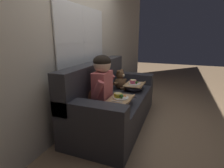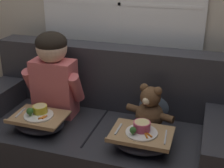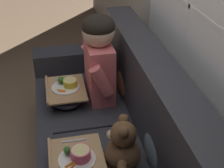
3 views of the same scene
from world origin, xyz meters
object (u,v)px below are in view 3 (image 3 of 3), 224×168
teddy_bear (122,148)px  child_figure (99,54)px  couch (111,139)px  lap_tray_child (66,93)px  throw_pillow_behind_child (126,76)px  throw_pillow_behind_teddy (158,142)px  lap_tray_teddy (77,166)px

teddy_bear → child_figure: bearing=179.7°
couch → teddy_bear: size_ratio=5.30×
child_figure → lap_tray_child: bearing=-90.2°
throw_pillow_behind_child → throw_pillow_behind_teddy: throw_pillow_behind_teddy is taller
child_figure → throw_pillow_behind_child: bearing=90.0°
lap_tray_child → child_figure: bearing=89.8°
couch → throw_pillow_behind_child: couch is taller
child_figure → lap_tray_child: size_ratio=1.73×
child_figure → lap_tray_teddy: (0.76, -0.26, -0.30)m
throw_pillow_behind_child → throw_pillow_behind_teddy: 0.76m
couch → throw_pillow_behind_teddy: couch is taller
throw_pillow_behind_teddy → child_figure: bearing=-164.7°
teddy_bear → lap_tray_child: (-0.76, -0.26, -0.08)m
teddy_bear → throw_pillow_behind_child: bearing=164.4°
couch → throw_pillow_behind_teddy: size_ratio=5.69×
throw_pillow_behind_child → throw_pillow_behind_teddy: (0.76, 0.00, 0.00)m
couch → throw_pillow_behind_child: (-0.38, 0.20, 0.27)m
couch → teddy_bear: 0.46m
lap_tray_teddy → child_figure: bearing=161.0°
couch → lap_tray_teddy: couch is taller
couch → lap_tray_teddy: bearing=-35.6°
throw_pillow_behind_teddy → lap_tray_child: size_ratio=0.89×
throw_pillow_behind_teddy → lap_tray_teddy: (-0.00, -0.47, -0.09)m
couch → child_figure: bearing=-178.5°
child_figure → lap_tray_teddy: bearing=-19.0°
couch → throw_pillow_behind_teddy: bearing=27.5°
couch → throw_pillow_behind_child: size_ratio=5.72×
throw_pillow_behind_teddy → teddy_bear: (-0.00, -0.21, -0.01)m
throw_pillow_behind_child → lap_tray_teddy: throw_pillow_behind_child is taller
couch → teddy_bear: (0.38, -0.01, 0.26)m
lap_tray_teddy → couch: bearing=144.4°
teddy_bear → lap_tray_child: teddy_bear is taller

